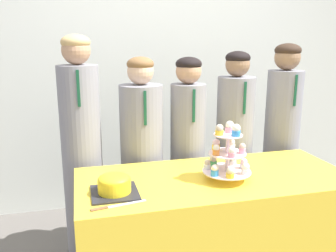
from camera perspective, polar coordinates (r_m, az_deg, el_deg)
name	(u,v)px	position (r m, az deg, el deg)	size (l,w,h in m)	color
wall_back	(160,57)	(3.25, -1.29, 10.95)	(9.00, 0.06, 2.70)	silver
table	(213,234)	(2.23, 7.26, -16.86)	(1.57, 0.67, 0.74)	yellow
round_cake	(114,184)	(1.83, -8.60, -9.19)	(0.24, 0.24, 0.11)	#232328
cake_knife	(110,207)	(1.72, -9.36, -12.72)	(0.27, 0.07, 0.01)	silver
cupcake_stand	(227,154)	(1.99, 9.51, -4.45)	(0.27, 0.27, 0.33)	silver
student_0	(82,157)	(2.43, -13.58, -4.90)	(0.26, 0.27, 1.54)	gray
student_1	(142,164)	(2.49, -4.18, -6.13)	(0.29, 0.30, 1.40)	gray
student_2	(188,158)	(2.56, 3.21, -5.14)	(0.25, 0.25, 1.39)	gray
student_3	(234,154)	(2.68, 10.47, -4.36)	(0.27, 0.27, 1.43)	gray
student_4	(281,145)	(2.85, 17.63, -2.92)	(0.26, 0.26, 1.48)	gray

